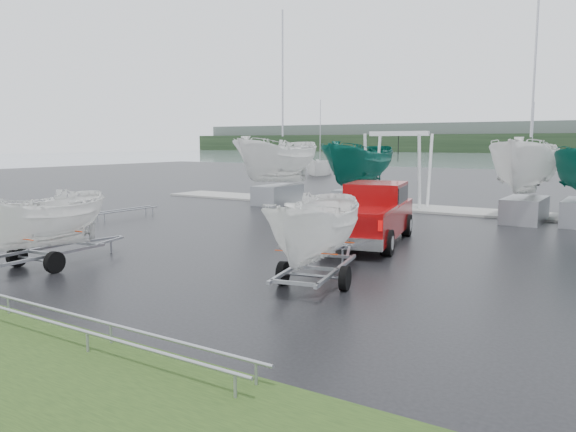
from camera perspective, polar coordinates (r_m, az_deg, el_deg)
The scene contains 14 objects.
ground_plane at distance 19.96m, azimuth -4.34°, elevation -2.77°, with size 120.00×120.00×0.00m, color black.
lake at distance 116.30m, azimuth 27.04°, elevation 4.99°, with size 300.00×300.00×0.00m, color gray.
dock at distance 31.20m, azimuth 10.22°, elevation 0.97°, with size 30.00×3.00×0.12m, color #989892.
pickup_truck at distance 20.27m, azimuth 8.52°, elevation 0.43°, with size 3.41×6.56×2.08m.
trailer_hitched at distance 13.71m, azimuth 2.90°, elevation 4.42°, with size 2.13×3.77×5.22m.
trailer_parked at distance 17.11m, azimuth -24.20°, elevation 4.07°, with size 1.83×3.67×5.03m.
boat_hoist at distance 30.85m, azimuth 11.11°, elevation 5.75°, with size 3.30×2.18×4.12m.
keelboat_0 at distance 32.08m, azimuth -1.04°, elevation 8.84°, with size 2.69×3.20×10.87m.
keelboat_1 at distance 29.75m, azimuth 7.31°, elevation 8.05°, with size 2.43×3.20×7.56m.
keelboat_2 at distance 27.03m, azimuth 23.31°, elevation 8.13°, with size 2.59×3.20×10.77m.
mast_rack_0 at distance 26.89m, azimuth -18.50°, elevation 0.29°, with size 0.56×6.50×0.06m.
mast_rack_2 at distance 10.49m, azimuth -18.64°, elevation -10.74°, with size 7.00×0.56×0.06m.
moored_boat_0 at distance 61.09m, azimuth 3.26°, elevation 4.21°, with size 3.46×3.50×11.52m.
moored_boat_1 at distance 69.93m, azimuth 23.41°, elevation 4.03°, with size 3.60×3.60×11.34m.
Camera 1 is at (11.88, -15.64, 3.58)m, focal length 35.00 mm.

